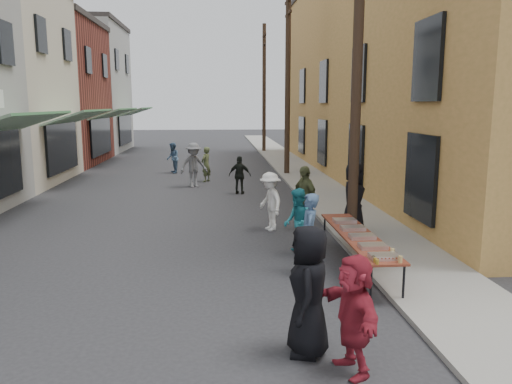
{
  "coord_description": "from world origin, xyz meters",
  "views": [
    {
      "loc": [
        0.89,
        -9.17,
        3.43
      ],
      "look_at": [
        1.83,
        2.89,
        1.3
      ],
      "focal_mm": 35.0,
      "sensor_mm": 36.0,
      "label": 1
    }
  ],
  "objects": [
    {
      "name": "catering_tray_foil_d",
      "position": [
        3.8,
        1.13,
        0.79
      ],
      "size": [
        0.5,
        0.33,
        0.08
      ],
      "primitive_type": "cube",
      "color": "#B2B2B7",
      "rests_on": "serving_table"
    },
    {
      "name": "utility_pole_mid",
      "position": [
        4.3,
        15.0,
        4.5
      ],
      "size": [
        0.26,
        0.26,
        9.0
      ],
      "primitive_type": "cylinder",
      "color": "#2D2116",
      "rests_on": "ground"
    },
    {
      "name": "ground",
      "position": [
        0.0,
        0.0,
        0.0
      ],
      "size": [
        120.0,
        120.0,
        0.0
      ],
      "primitive_type": "plane",
      "color": "#28282B",
      "rests_on": "ground"
    },
    {
      "name": "condiment_jar_b",
      "position": [
        3.58,
        -1.12,
        0.79
      ],
      "size": [
        0.07,
        0.07,
        0.08
      ],
      "primitive_type": "cylinder",
      "color": "#A57F26",
      "rests_on": "serving_table"
    },
    {
      "name": "guest_front_a",
      "position": [
        2.11,
        -2.77,
        0.92
      ],
      "size": [
        0.76,
        1.0,
        1.84
      ],
      "primitive_type": "imported",
      "rotation": [
        0.0,
        0.0,
        -1.79
      ],
      "color": "black",
      "rests_on": "ground"
    },
    {
      "name": "passerby_mid",
      "position": [
        1.75,
        9.88,
        0.74
      ],
      "size": [
        0.93,
        0.57,
        1.47
      ],
      "primitive_type": "imported",
      "rotation": [
        0.0,
        0.0,
        2.89
      ],
      "color": "black",
      "rests_on": "ground"
    },
    {
      "name": "passerby_left",
      "position": [
        -0.09,
        11.66,
        0.93
      ],
      "size": [
        1.38,
        1.13,
        1.86
      ],
      "primitive_type": "imported",
      "rotation": [
        0.0,
        0.0,
        0.43
      ],
      "color": "slate",
      "rests_on": "ground"
    },
    {
      "name": "guest_front_b",
      "position": [
        2.72,
        0.48,
        0.84
      ],
      "size": [
        0.5,
        0.67,
        1.68
      ],
      "primitive_type": "imported",
      "rotation": [
        0.0,
        0.0,
        -1.74
      ],
      "color": "#446084",
      "rests_on": "ground"
    },
    {
      "name": "cup_stack",
      "position": [
        4.0,
        -1.17,
        0.81
      ],
      "size": [
        0.08,
        0.08,
        0.12
      ],
      "primitive_type": "cylinder",
      "color": "tan",
      "rests_on": "serving_table"
    },
    {
      "name": "utility_pole_far",
      "position": [
        4.3,
        27.0,
        4.5
      ],
      "size": [
        0.26,
        0.26,
        9.0
      ],
      "primitive_type": "cylinder",
      "color": "#2D2116",
      "rests_on": "ground"
    },
    {
      "name": "guest_front_e",
      "position": [
        3.27,
        4.18,
        0.89
      ],
      "size": [
        0.85,
        1.13,
        1.78
      ],
      "primitive_type": "imported",
      "rotation": [
        0.0,
        0.0,
        -1.11
      ],
      "color": "#576037",
      "rests_on": "ground"
    },
    {
      "name": "serving_table",
      "position": [
        3.8,
        0.73,
        0.71
      ],
      "size": [
        0.7,
        4.0,
        0.75
      ],
      "color": "maroon",
      "rests_on": "ground"
    },
    {
      "name": "server",
      "position": [
        4.44,
        3.39,
        1.02
      ],
      "size": [
        0.91,
        1.06,
        1.84
      ],
      "primitive_type": "imported",
      "rotation": [
        0.0,
        0.0,
        1.14
      ],
      "color": "black",
      "rests_on": "sidewalk"
    },
    {
      "name": "catering_tray_buns",
      "position": [
        3.8,
        0.43,
        0.79
      ],
      "size": [
        0.5,
        0.33,
        0.08
      ],
      "primitive_type": "cube",
      "color": "tan",
      "rests_on": "serving_table"
    },
    {
      "name": "condiment_jar_c",
      "position": [
        3.58,
        -1.02,
        0.79
      ],
      "size": [
        0.07,
        0.07,
        0.08
      ],
      "primitive_type": "cylinder",
      "color": "#A57F26",
      "rests_on": "serving_table"
    },
    {
      "name": "guest_front_c",
      "position": [
        2.69,
        1.78,
        0.78
      ],
      "size": [
        0.61,
        0.77,
        1.56
      ],
      "primitive_type": "imported",
      "rotation": [
        0.0,
        0.0,
        -1.54
      ],
      "color": "teal",
      "rests_on": "ground"
    },
    {
      "name": "catering_tray_foil_b",
      "position": [
        3.8,
        -0.27,
        0.79
      ],
      "size": [
        0.5,
        0.33,
        0.08
      ],
      "primitive_type": "cube",
      "color": "#B2B2B7",
      "rests_on": "serving_table"
    },
    {
      "name": "passerby_far",
      "position": [
        -1.34,
        16.05,
        0.77
      ],
      "size": [
        0.74,
        0.86,
        1.55
      ],
      "primitive_type": "imported",
      "rotation": [
        0.0,
        0.0,
        4.93
      ],
      "color": "#48698C",
      "rests_on": "ground"
    },
    {
      "name": "building_ochre",
      "position": [
        11.1,
        14.0,
        5.0
      ],
      "size": [
        10.0,
        28.0,
        10.0
      ],
      "primitive_type": "cube",
      "color": "#B1873F",
      "rests_on": "ground"
    },
    {
      "name": "passerby_right",
      "position": [
        0.38,
        13.1,
        0.78
      ],
      "size": [
        0.61,
        0.68,
        1.57
      ],
      "primitive_type": "imported",
      "rotation": [
        0.0,
        0.0,
        4.18
      ],
      "color": "#4E5A34",
      "rests_on": "ground"
    },
    {
      "name": "catering_tray_buns_end",
      "position": [
        3.8,
        1.83,
        0.79
      ],
      "size": [
        0.5,
        0.33,
        0.08
      ],
      "primitive_type": "cube",
      "color": "tan",
      "rests_on": "serving_table"
    },
    {
      "name": "sidewalk",
      "position": [
        5.0,
        15.0,
        0.05
      ],
      "size": [
        2.2,
        60.0,
        0.1
      ],
      "primitive_type": "cube",
      "color": "gray",
      "rests_on": "ground"
    },
    {
      "name": "catering_tray_sausage",
      "position": [
        3.8,
        -0.92,
        0.79
      ],
      "size": [
        0.5,
        0.33,
        0.08
      ],
      "primitive_type": "cube",
      "color": "maroon",
      "rests_on": "serving_table"
    },
    {
      "name": "condiment_jar_a",
      "position": [
        3.58,
        -1.22,
        0.79
      ],
      "size": [
        0.07,
        0.07,
        0.08
      ],
      "primitive_type": "cylinder",
      "color": "#A57F26",
      "rests_on": "serving_table"
    },
    {
      "name": "guest_queue_back",
      "position": [
        2.6,
        -3.29,
        0.79
      ],
      "size": [
        0.77,
        1.53,
        1.58
      ],
      "primitive_type": "imported",
      "rotation": [
        0.0,
        0.0,
        -1.36
      ],
      "color": "maroon",
      "rests_on": "ground"
    },
    {
      "name": "guest_front_d",
      "position": [
        2.32,
        4.19,
        0.8
      ],
      "size": [
        0.92,
        1.18,
        1.61
      ],
      "primitive_type": "imported",
      "rotation": [
        0.0,
        0.0,
        -1.22
      ],
      "color": "white",
      "rests_on": "ground"
    },
    {
      "name": "utility_pole_near",
      "position": [
        4.3,
        3.0,
        4.5
      ],
      "size": [
        0.26,
        0.26,
        9.0
      ],
      "primitive_type": "cylinder",
      "color": "#2D2116",
      "rests_on": "ground"
    }
  ]
}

